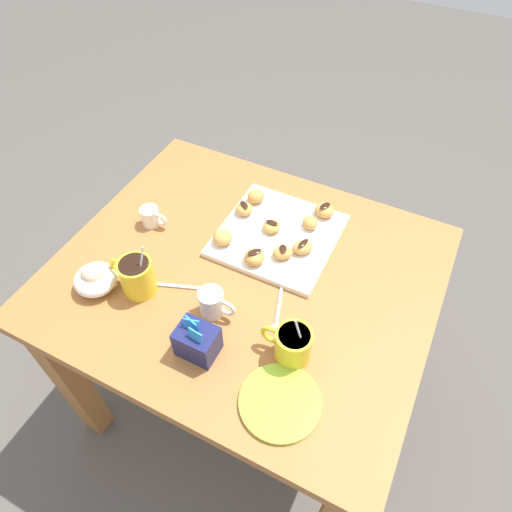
{
  "coord_description": "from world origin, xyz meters",
  "views": [
    {
      "loc": [
        -0.36,
        0.65,
        1.66
      ],
      "look_at": [
        -0.01,
        -0.04,
        0.74
      ],
      "focal_mm": 32.06,
      "sensor_mm": 36.0,
      "label": 1
    }
  ],
  "objects_px": {
    "ice_cream_bowl": "(95,278)",
    "beignet_2": "(324,210)",
    "beignet_3": "(223,238)",
    "beignet_8": "(303,247)",
    "dining_table": "(246,300)",
    "pastry_plate_square": "(278,235)",
    "beignet_0": "(244,209)",
    "beignet_1": "(310,223)",
    "beignet_6": "(254,257)",
    "beignet_4": "(272,227)",
    "chocolate_sauce_pitcher": "(151,216)",
    "sugar_caddy": "(197,341)",
    "beignet_7": "(283,253)",
    "coffee_mug_yellow_right": "(136,275)",
    "coffee_mug_yellow_left": "(292,344)",
    "beignet_5": "(256,196)",
    "saucer_lime_left": "(280,402)",
    "cream_pitcher_white": "(212,302)"
  },
  "relations": [
    {
      "from": "beignet_0",
      "to": "beignet_8",
      "type": "xyz_separation_m",
      "value": [
        -0.21,
        0.06,
        -0.0
      ]
    },
    {
      "from": "beignet_7",
      "to": "beignet_8",
      "type": "bearing_deg",
      "value": -133.56
    },
    {
      "from": "dining_table",
      "to": "beignet_1",
      "type": "relative_size",
      "value": 20.59
    },
    {
      "from": "beignet_3",
      "to": "beignet_5",
      "type": "relative_size",
      "value": 0.99
    },
    {
      "from": "dining_table",
      "to": "beignet_2",
      "type": "distance_m",
      "value": 0.34
    },
    {
      "from": "pastry_plate_square",
      "to": "beignet_6",
      "type": "bearing_deg",
      "value": 83.71
    },
    {
      "from": "coffee_mug_yellow_left",
      "to": "beignet_1",
      "type": "distance_m",
      "value": 0.4
    },
    {
      "from": "dining_table",
      "to": "beignet_3",
      "type": "relative_size",
      "value": 18.51
    },
    {
      "from": "beignet_4",
      "to": "beignet_6",
      "type": "xyz_separation_m",
      "value": [
        -0.01,
        0.12,
        0.0
      ]
    },
    {
      "from": "chocolate_sauce_pitcher",
      "to": "beignet_6",
      "type": "bearing_deg",
      "value": 178.56
    },
    {
      "from": "pastry_plate_square",
      "to": "beignet_3",
      "type": "height_order",
      "value": "beignet_3"
    },
    {
      "from": "ice_cream_bowl",
      "to": "chocolate_sauce_pitcher",
      "type": "bearing_deg",
      "value": -88.21
    },
    {
      "from": "sugar_caddy",
      "to": "beignet_2",
      "type": "bearing_deg",
      "value": -100.77
    },
    {
      "from": "beignet_3",
      "to": "dining_table",
      "type": "bearing_deg",
      "value": 150.98
    },
    {
      "from": "beignet_2",
      "to": "beignet_1",
      "type": "bearing_deg",
      "value": 73.83
    },
    {
      "from": "dining_table",
      "to": "coffee_mug_yellow_left",
      "type": "distance_m",
      "value": 0.32
    },
    {
      "from": "coffee_mug_yellow_left",
      "to": "ice_cream_bowl",
      "type": "height_order",
      "value": "coffee_mug_yellow_left"
    },
    {
      "from": "beignet_3",
      "to": "beignet_8",
      "type": "xyz_separation_m",
      "value": [
        -0.21,
        -0.07,
        -0.0
      ]
    },
    {
      "from": "dining_table",
      "to": "beignet_6",
      "type": "relative_size",
      "value": 17.77
    },
    {
      "from": "beignet_0",
      "to": "beignet_7",
      "type": "relative_size",
      "value": 0.93
    },
    {
      "from": "beignet_0",
      "to": "coffee_mug_yellow_left",
      "type": "bearing_deg",
      "value": 130.9
    },
    {
      "from": "sugar_caddy",
      "to": "beignet_1",
      "type": "bearing_deg",
      "value": -100.03
    },
    {
      "from": "sugar_caddy",
      "to": "beignet_8",
      "type": "bearing_deg",
      "value": -104.96
    },
    {
      "from": "coffee_mug_yellow_right",
      "to": "beignet_5",
      "type": "xyz_separation_m",
      "value": [
        -0.12,
        -0.41,
        -0.02
      ]
    },
    {
      "from": "beignet_0",
      "to": "coffee_mug_yellow_right",
      "type": "bearing_deg",
      "value": 71.19
    },
    {
      "from": "coffee_mug_yellow_left",
      "to": "saucer_lime_left",
      "type": "xyz_separation_m",
      "value": [
        -0.03,
        0.12,
        -0.04
      ]
    },
    {
      "from": "saucer_lime_left",
      "to": "beignet_1",
      "type": "relative_size",
      "value": 3.73
    },
    {
      "from": "beignet_3",
      "to": "beignet_5",
      "type": "distance_m",
      "value": 0.19
    },
    {
      "from": "beignet_0",
      "to": "beignet_1",
      "type": "bearing_deg",
      "value": -169.84
    },
    {
      "from": "dining_table",
      "to": "beignet_4",
      "type": "distance_m",
      "value": 0.22
    },
    {
      "from": "pastry_plate_square",
      "to": "beignet_3",
      "type": "relative_size",
      "value": 5.94
    },
    {
      "from": "beignet_8",
      "to": "pastry_plate_square",
      "type": "bearing_deg",
      "value": -19.63
    },
    {
      "from": "sugar_caddy",
      "to": "ice_cream_bowl",
      "type": "distance_m",
      "value": 0.33
    },
    {
      "from": "ice_cream_bowl",
      "to": "beignet_2",
      "type": "height_order",
      "value": "ice_cream_bowl"
    },
    {
      "from": "saucer_lime_left",
      "to": "beignet_6",
      "type": "height_order",
      "value": "beignet_6"
    },
    {
      "from": "chocolate_sauce_pitcher",
      "to": "beignet_1",
      "type": "xyz_separation_m",
      "value": [
        -0.41,
        -0.17,
        0.0
      ]
    },
    {
      "from": "pastry_plate_square",
      "to": "beignet_0",
      "type": "distance_m",
      "value": 0.13
    },
    {
      "from": "ice_cream_bowl",
      "to": "beignet_2",
      "type": "bearing_deg",
      "value": -131.14
    },
    {
      "from": "ice_cream_bowl",
      "to": "beignet_4",
      "type": "bearing_deg",
      "value": -131.06
    },
    {
      "from": "pastry_plate_square",
      "to": "beignet_1",
      "type": "bearing_deg",
      "value": -137.3
    },
    {
      "from": "pastry_plate_square",
      "to": "beignet_4",
      "type": "distance_m",
      "value": 0.03
    },
    {
      "from": "coffee_mug_yellow_left",
      "to": "beignet_6",
      "type": "xyz_separation_m",
      "value": [
        0.19,
        -0.2,
        -0.01
      ]
    },
    {
      "from": "beignet_0",
      "to": "ice_cream_bowl",
      "type": "bearing_deg",
      "value": 60.89
    },
    {
      "from": "sugar_caddy",
      "to": "chocolate_sauce_pitcher",
      "type": "relative_size",
      "value": 1.15
    },
    {
      "from": "chocolate_sauce_pitcher",
      "to": "beignet_0",
      "type": "xyz_separation_m",
      "value": [
        -0.22,
        -0.14,
        0.0
      ]
    },
    {
      "from": "pastry_plate_square",
      "to": "coffee_mug_yellow_right",
      "type": "bearing_deg",
      "value": 53.01
    },
    {
      "from": "coffee_mug_yellow_right",
      "to": "beignet_7",
      "type": "height_order",
      "value": "coffee_mug_yellow_right"
    },
    {
      "from": "saucer_lime_left",
      "to": "beignet_4",
      "type": "height_order",
      "value": "beignet_4"
    },
    {
      "from": "pastry_plate_square",
      "to": "beignet_6",
      "type": "relative_size",
      "value": 5.71
    },
    {
      "from": "cream_pitcher_white",
      "to": "beignet_0",
      "type": "xyz_separation_m",
      "value": [
        0.08,
        -0.32,
        -0.01
      ]
    }
  ]
}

